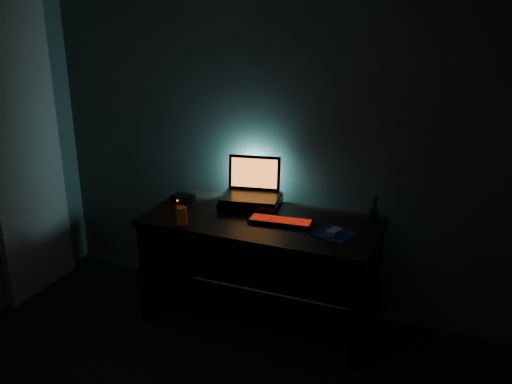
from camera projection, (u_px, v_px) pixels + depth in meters
room at (97, 251)px, 2.09m from camera, size 3.50×4.00×2.50m
desk at (264, 252)px, 3.80m from camera, size 1.50×0.70×0.75m
curtain at (23, 140)px, 3.96m from camera, size 0.06×0.65×2.30m
riser at (251, 202)px, 3.86m from camera, size 0.45×0.37×0.06m
laptop at (252, 187)px, 3.88m from camera, size 0.42×0.35×0.26m
keyboard at (281, 221)px, 3.60m from camera, size 0.41×0.16×0.02m
mousepad at (334, 234)px, 3.43m from camera, size 0.27×0.26×0.00m
mouse at (334, 232)px, 3.43m from camera, size 0.09×0.11×0.03m
pen_cup at (373, 217)px, 3.58m from camera, size 0.07×0.07×0.09m
juice_glass at (182, 216)px, 3.57m from camera, size 0.08×0.08×0.11m
router at (183, 198)px, 3.95m from camera, size 0.16×0.14×0.05m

